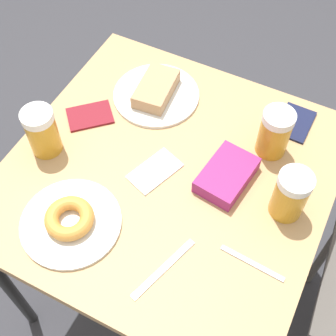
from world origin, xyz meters
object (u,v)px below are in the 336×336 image
object	(u,v)px
plate_with_cake	(156,92)
beer_mug_center	(42,131)
knife	(164,269)
blue_pouch	(227,175)
fork	(252,263)
plate_with_donut	(70,221)
passport_far_edge	(295,123)
beer_mug_left	(291,195)
napkin_folded	(155,171)
beer_mug_right	(275,133)
passport_near_edge	(90,116)

from	to	relation	value
plate_with_cake	beer_mug_center	size ratio (longest dim) A/B	1.78
knife	blue_pouch	xyz separation A→B (m)	(-0.29, 0.03, 0.02)
fork	knife	bearing A→B (deg)	-59.42
plate_with_donut	passport_far_edge	xyz separation A→B (m)	(-0.55, 0.39, -0.01)
beer_mug_left	knife	bearing A→B (deg)	-35.53
plate_with_donut	passport_far_edge	bearing A→B (deg)	145.01
napkin_folded	passport_far_edge	world-z (taller)	passport_far_edge
beer_mug_right	plate_with_cake	bearing A→B (deg)	-95.28
plate_with_cake	beer_mug_right	distance (m)	0.37
plate_with_donut	knife	size ratio (longest dim) A/B	1.30
napkin_folded	blue_pouch	distance (m)	0.19
beer_mug_right	blue_pouch	world-z (taller)	beer_mug_right
beer_mug_left	knife	world-z (taller)	beer_mug_left
knife	blue_pouch	size ratio (longest dim) A/B	1.08
beer_mug_center	beer_mug_right	world-z (taller)	same
napkin_folded	beer_mug_left	bearing A→B (deg)	97.53
plate_with_donut	beer_mug_center	distance (m)	0.26
beer_mug_right	fork	xyz separation A→B (m)	(0.33, 0.08, -0.07)
passport_near_edge	passport_far_edge	size ratio (longest dim) A/B	1.19
beer_mug_right	knife	xyz separation A→B (m)	(0.44, -0.10, -0.07)
beer_mug_center	beer_mug_right	distance (m)	0.61
beer_mug_right	knife	bearing A→B (deg)	-12.90
plate_with_cake	blue_pouch	bearing A→B (deg)	59.02
beer_mug_right	beer_mug_center	bearing A→B (deg)	-63.51
passport_far_edge	beer_mug_right	bearing A→B (deg)	-15.31
fork	blue_pouch	bearing A→B (deg)	-142.32
beer_mug_center	passport_near_edge	distance (m)	0.17
beer_mug_center	napkin_folded	distance (m)	0.31
beer_mug_left	passport_far_edge	bearing A→B (deg)	-167.02
plate_with_donut	napkin_folded	distance (m)	0.25
plate_with_cake	knife	world-z (taller)	plate_with_cake
beer_mug_left	fork	xyz separation A→B (m)	(0.17, -0.02, -0.07)
fork	beer_mug_right	bearing A→B (deg)	-167.00
napkin_folded	passport_near_edge	bearing A→B (deg)	-108.41
knife	napkin_folded	bearing A→B (deg)	-147.95
knife	passport_near_edge	bearing A→B (deg)	-128.36
plate_with_cake	beer_mug_left	world-z (taller)	beer_mug_left
plate_with_donut	beer_mug_center	bearing A→B (deg)	-131.67
plate_with_donut	napkin_folded	world-z (taller)	plate_with_donut
beer_mug_left	beer_mug_right	world-z (taller)	same
plate_with_donut	plate_with_cake	bearing A→B (deg)	-178.59
knife	passport_far_edge	distance (m)	0.57
plate_with_donut	blue_pouch	xyz separation A→B (m)	(-0.29, 0.29, 0.01)
plate_with_cake	plate_with_donut	xyz separation A→B (m)	(0.47, 0.01, -0.00)
beer_mug_center	knife	size ratio (longest dim) A/B	0.74
plate_with_cake	plate_with_donut	world-z (taller)	plate_with_cake
passport_near_edge	beer_mug_center	bearing A→B (deg)	-16.05
plate_with_donut	beer_mug_left	size ratio (longest dim) A/B	1.75
blue_pouch	passport_far_edge	bearing A→B (deg)	159.14
fork	passport_near_edge	xyz separation A→B (m)	(-0.21, -0.58, 0.00)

